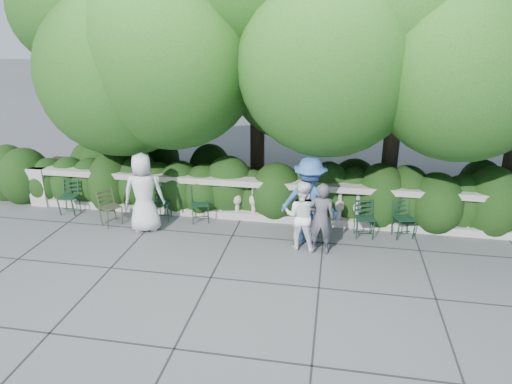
% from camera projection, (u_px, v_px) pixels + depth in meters
% --- Properties ---
extents(ground, '(90.00, 90.00, 0.00)m').
position_uv_depth(ground, '(247.00, 255.00, 9.32)').
color(ground, '#4C4E53').
rests_on(ground, ground).
extents(balustrade, '(12.00, 0.44, 1.00)m').
position_uv_depth(balustrade, '(262.00, 201.00, 10.81)').
color(balustrade, '#9E998E').
rests_on(balustrade, ground).
extents(shrub_hedge, '(15.00, 2.60, 1.70)m').
position_uv_depth(shrub_hedge, '(269.00, 201.00, 12.08)').
color(shrub_hedge, black).
rests_on(shrub_hedge, ground).
extents(tree_canopy, '(15.04, 6.52, 6.78)m').
position_uv_depth(tree_canopy, '(301.00, 44.00, 10.75)').
color(tree_canopy, '#3F3023').
rests_on(tree_canopy, ground).
extents(chair_a, '(0.57, 0.60, 0.84)m').
position_uv_depth(chair_a, '(201.00, 224.00, 10.73)').
color(chair_a, black).
rests_on(chair_a, ground).
extents(chair_b, '(0.47, 0.51, 0.84)m').
position_uv_depth(chair_b, '(68.00, 216.00, 11.19)').
color(chair_b, black).
rests_on(chair_b, ground).
extents(chair_c, '(0.50, 0.53, 0.84)m').
position_uv_depth(chair_c, '(161.00, 222.00, 10.83)').
color(chair_c, black).
rests_on(chair_c, ground).
extents(chair_d, '(0.57, 0.59, 0.84)m').
position_uv_depth(chair_d, '(316.00, 234.00, 10.23)').
color(chair_d, black).
rests_on(chair_d, ground).
extents(chair_e, '(0.56, 0.59, 0.84)m').
position_uv_depth(chair_e, '(404.00, 240.00, 9.96)').
color(chair_e, black).
rests_on(chair_e, ground).
extents(chair_f, '(0.51, 0.54, 0.84)m').
position_uv_depth(chair_f, '(364.00, 240.00, 9.96)').
color(chair_f, black).
rests_on(chair_f, ground).
extents(chair_weathered, '(0.65, 0.64, 0.84)m').
position_uv_depth(chair_weathered, '(116.00, 226.00, 10.59)').
color(chair_weathered, black).
rests_on(chair_weathered, ground).
extents(person_businessman, '(1.00, 0.79, 1.81)m').
position_uv_depth(person_businessman, '(144.00, 193.00, 10.12)').
color(person_businessman, silver).
rests_on(person_businessman, ground).
extents(person_woman_grey, '(0.55, 0.36, 1.51)m').
position_uv_depth(person_woman_grey, '(321.00, 219.00, 9.17)').
color(person_woman_grey, '#45454A').
rests_on(person_woman_grey, ground).
extents(person_casual_man, '(0.78, 0.65, 1.48)m').
position_uv_depth(person_casual_man, '(302.00, 215.00, 9.36)').
color(person_casual_man, white).
rests_on(person_casual_man, ground).
extents(person_older_blue, '(1.34, 0.93, 1.90)m').
position_uv_depth(person_older_blue, '(309.00, 201.00, 9.51)').
color(person_older_blue, '#3761A5').
rests_on(person_older_blue, ground).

